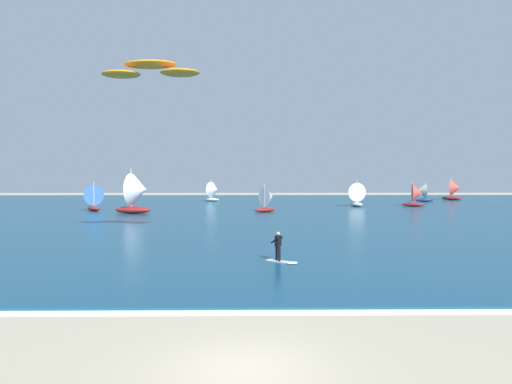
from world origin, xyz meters
TOP-DOWN VIEW (x-y plane):
  - ground_plane at (0.00, 0.00)m, footprint 220.00×220.00m
  - ocean at (0.00, 50.09)m, footprint 160.00×90.00m
  - shoreline_foam at (0.44, 5.52)m, footprint 76.63×2.19m
  - kitesurfer at (1.87, 13.86)m, footprint 1.87×1.67m
  - kite at (-7.01, 21.91)m, footprint 7.45×3.22m
  - sailboat_mid_left at (38.43, 73.97)m, footprint 3.87×3.59m
  - sailboat_anchored_offshore at (-20.92, 50.14)m, footprint 3.36×3.51m
  - sailboat_mid_right at (25.20, 57.32)m, footprint 3.40×2.97m
  - sailboat_outermost at (2.45, 47.70)m, footprint 3.27×3.01m
  - sailboat_trailing at (-13.71, 45.43)m, footprint 4.95×4.32m
  - sailboat_far_right at (-6.31, 70.55)m, footprint 3.51×3.27m
  - sailboat_near_shore at (16.07, 57.76)m, footprint 3.09×3.55m
  - sailboat_heeled_over at (30.54, 69.30)m, footprint 3.18×2.71m

SIDE VIEW (x-z plane):
  - ground_plane at x=0.00m, z-range 0.00..0.00m
  - shoreline_foam at x=0.44m, z-range 0.00..0.01m
  - ocean at x=0.00m, z-range 0.00..0.10m
  - kitesurfer at x=1.87m, z-range -0.13..1.54m
  - sailboat_outermost at x=2.45m, z-range -0.05..3.58m
  - sailboat_heeled_over at x=30.54m, z-range -0.05..3.62m
  - sailboat_mid_right at x=25.20m, z-range -0.06..3.77m
  - sailboat_far_right at x=-6.31m, z-range -0.06..3.84m
  - sailboat_anchored_offshore at x=-20.92m, z-range -0.06..3.85m
  - sailboat_near_shore at x=16.07m, z-range -0.07..3.95m
  - sailboat_mid_left at x=38.43m, z-range -0.08..4.22m
  - sailboat_trailing at x=-13.71m, z-range -0.13..5.46m
  - kite at x=-7.01m, z-range 11.93..13.03m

